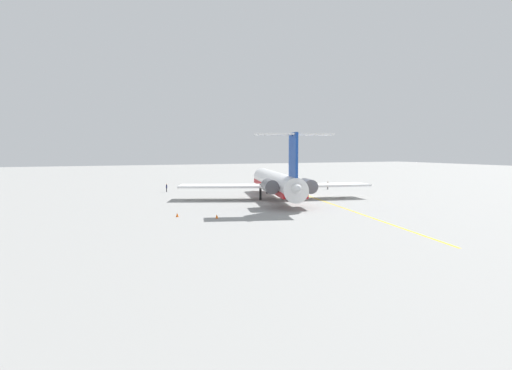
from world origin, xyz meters
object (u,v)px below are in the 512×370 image
ground_crew_near_nose (306,184)px  safety_cone_wingtip (217,216)px  safety_cone_nose (177,215)px  ground_crew_near_tail (167,187)px  ground_crew_portside (328,184)px  main_jetliner (277,182)px

ground_crew_near_nose → safety_cone_wingtip: size_ratio=3.17×
ground_crew_near_nose → safety_cone_nose: ground_crew_near_nose is taller
ground_crew_near_tail → ground_crew_portside: bearing=-32.8°
ground_crew_near_nose → ground_crew_near_tail: 31.81m
ground_crew_near_nose → main_jetliner: bearing=-60.6°
safety_cone_nose → ground_crew_portside: bearing=-56.7°
safety_cone_nose → main_jetliner: bearing=-58.6°
ground_crew_portside → main_jetliner: bearing=149.3°
main_jetliner → ground_crew_near_nose: main_jetliner is taller
ground_crew_near_nose → ground_crew_near_tail: size_ratio=0.97×
main_jetliner → safety_cone_nose: 25.80m
safety_cone_nose → safety_cone_wingtip: size_ratio=1.00×
safety_cone_wingtip → safety_cone_nose: bearing=52.9°
ground_crew_portside → safety_cone_wingtip: size_ratio=3.34×
main_jetliner → safety_cone_wingtip: (-16.76, 17.36, -2.92)m
safety_cone_wingtip → ground_crew_portside: bearing=-50.4°
ground_crew_near_tail → safety_cone_nose: ground_crew_near_tail is taller
main_jetliner → ground_crew_portside: main_jetliner is taller
main_jetliner → ground_crew_near_nose: size_ratio=22.57×
ground_crew_near_nose → safety_cone_nose: size_ratio=3.17×
ground_crew_near_nose → ground_crew_near_tail: (5.59, 31.32, 0.04)m
ground_crew_near_nose → ground_crew_near_tail: bearing=-118.1°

